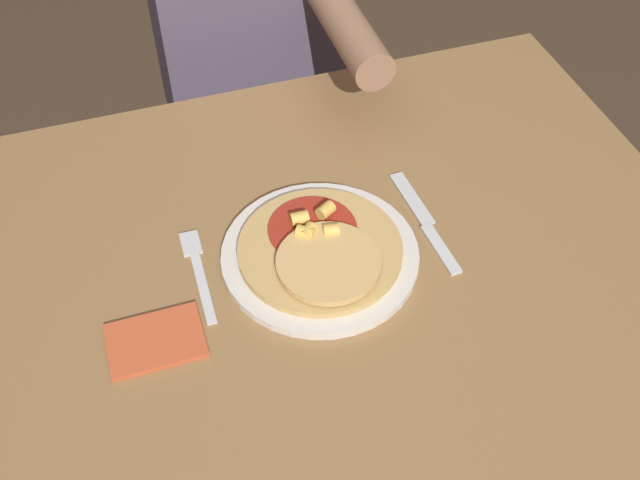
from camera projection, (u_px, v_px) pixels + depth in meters
name	position (u px, v px, depth m)	size (l,w,h in m)	color
dining_table	(346.00, 321.00, 1.15)	(1.10, 0.95, 0.74)	olive
plate	(320.00, 255.00, 1.09)	(0.29, 0.29, 0.01)	silver
pizza	(321.00, 250.00, 1.07)	(0.24, 0.24, 0.04)	tan
fork	(198.00, 269.00, 1.08)	(0.03, 0.18, 0.00)	silver
knife	(426.00, 223.00, 1.14)	(0.03, 0.22, 0.00)	silver
napkin	(156.00, 341.00, 0.99)	(0.13, 0.09, 0.01)	#C6512D
person_diner	(253.00, 42.00, 1.56)	(0.38, 0.52, 1.18)	#2D2D38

